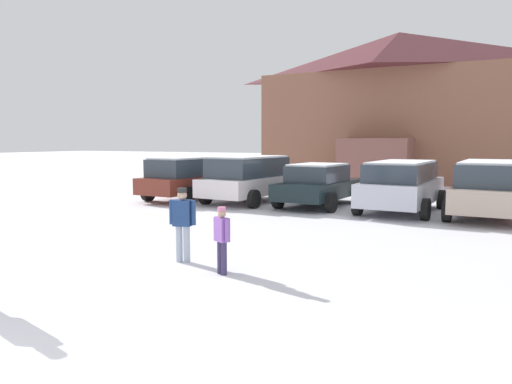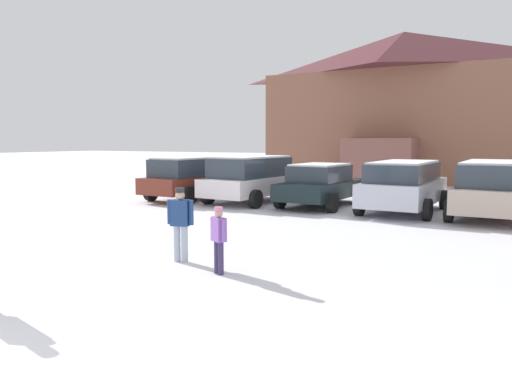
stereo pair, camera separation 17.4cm
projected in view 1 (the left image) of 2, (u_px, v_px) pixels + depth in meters
The scene contains 8 objects.
ski_lodge at pixel (397, 106), 29.31m from camera, with size 15.08×9.71×8.55m.
parked_maroon_van at pixel (190, 176), 19.50m from camera, with size 2.31×4.68×1.65m.
parked_white_suv at pixel (249, 178), 18.40m from camera, with size 2.50×4.51×1.71m.
parked_black_sedan at pixel (319, 184), 17.35m from camera, with size 2.32×4.35×1.49m.
parked_silver_wagon at pixel (402, 184), 15.89m from camera, with size 2.34×4.57×1.63m.
parked_beige_suv at pixel (488, 187), 14.73m from camera, with size 2.20×4.64×1.69m.
skier_teen_in_navy_coat at pixel (183, 220), 9.33m from camera, with size 0.51×0.28×1.41m.
skier_child_in_purple_jacket at pixel (222, 236), 8.50m from camera, with size 0.39×0.28×1.16m.
Camera 1 is at (4.94, -2.31, 2.28)m, focal length 35.00 mm.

